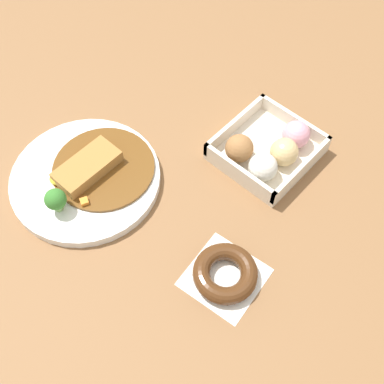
% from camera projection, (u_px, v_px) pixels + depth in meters
% --- Properties ---
extents(ground_plane, '(1.60, 1.60, 0.00)m').
position_uv_depth(ground_plane, '(150.00, 182.00, 0.91)').
color(ground_plane, brown).
extents(curry_plate, '(0.28, 0.28, 0.07)m').
position_uv_depth(curry_plate, '(87.00, 177.00, 0.90)').
color(curry_plate, white).
rests_on(curry_plate, ground_plane).
extents(donut_box, '(0.18, 0.17, 0.07)m').
position_uv_depth(donut_box, '(269.00, 150.00, 0.92)').
color(donut_box, beige).
rests_on(donut_box, ground_plane).
extents(chocolate_ring_donut, '(0.13, 0.13, 0.03)m').
position_uv_depth(chocolate_ring_donut, '(225.00, 273.00, 0.80)').
color(chocolate_ring_donut, white).
rests_on(chocolate_ring_donut, ground_plane).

